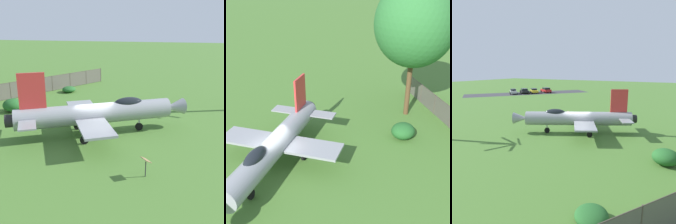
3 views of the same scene
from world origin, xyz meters
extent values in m
plane|color=#47722D|center=(0.00, 0.00, 0.00)|extent=(200.00, 200.00, 0.00)
cylinder|color=gray|center=(0.00, 0.00, 1.66)|extent=(6.61, 10.85, 1.49)
cylinder|color=black|center=(2.76, -5.30, 1.66)|extent=(1.07, 0.95, 0.90)
ellipsoid|color=black|center=(-1.16, 2.24, 2.30)|extent=(1.81, 2.37, 0.84)
cube|color=red|center=(2.01, -3.86, 3.64)|extent=(0.95, 1.66, 2.46)
cube|color=gray|center=(-1.95, -1.66, 1.48)|extent=(4.07, 3.46, 0.16)
cube|color=gray|center=(2.48, 0.65, 1.48)|extent=(4.07, 3.46, 0.16)
cube|color=gray|center=(0.76, -5.03, 1.81)|extent=(2.10, 1.81, 0.10)
cube|color=gray|center=(3.68, -3.51, 1.81)|extent=(2.10, 1.81, 0.10)
cylinder|color=#A5A8AD|center=(-1.59, 3.05, 0.91)|extent=(0.12, 0.12, 1.22)
cylinder|color=black|center=(-1.59, 3.05, 0.30)|extent=(0.44, 0.62, 0.60)
cylinder|color=#A5A8AD|center=(-0.75, -1.68, 0.91)|extent=(0.12, 0.12, 1.22)
cylinder|color=black|center=(-0.75, -1.68, 0.30)|extent=(0.44, 0.62, 0.60)
cylinder|color=#A5A8AD|center=(1.81, -0.35, 0.91)|extent=(0.12, 0.12, 1.22)
cylinder|color=black|center=(1.81, -0.35, 0.30)|extent=(0.44, 0.62, 0.60)
cylinder|color=brown|center=(-1.77, -12.89, 3.09)|extent=(0.43, 0.43, 6.18)
ellipsoid|color=#2D7033|center=(-1.77, -12.89, 8.02)|extent=(6.69, 6.35, 7.11)
cylinder|color=#4C4238|center=(-5.85, -13.16, 0.93)|extent=(0.08, 0.08, 1.86)
cylinder|color=#4C4238|center=(-3.60, -14.62, 0.93)|extent=(0.08, 0.08, 1.86)
cylinder|color=#4C4238|center=(-1.36, -16.08, 0.93)|extent=(0.08, 0.08, 1.86)
cylinder|color=#4C4238|center=(0.89, -17.55, 0.93)|extent=(0.08, 0.08, 1.86)
ellipsoid|color=#235B26|center=(-3.99, -9.06, 0.62)|extent=(1.78, 1.91, 1.23)
camera|label=1|loc=(19.18, 5.22, 8.13)|focal=45.78mm
camera|label=2|loc=(-15.32, 9.86, 12.71)|focal=50.61mm
camera|label=3|loc=(-20.42, -9.68, 7.02)|focal=33.96mm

